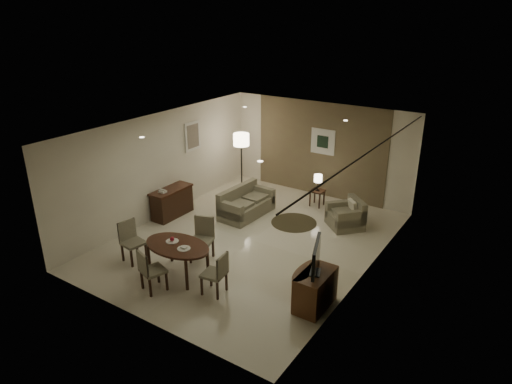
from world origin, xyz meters
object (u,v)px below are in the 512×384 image
Objects in this scene: armchair at (345,214)px; side_table at (317,198)px; dining_table at (178,260)px; sofa at (247,202)px; chair_far at (201,240)px; chair_left at (133,242)px; chair_near at (153,270)px; chair_right at (214,273)px; floor_lamp at (242,164)px; tv_cabinet at (315,290)px; console_desk at (172,202)px.

armchair is 1.77× the size of side_table.
sofa is (-0.50, 3.17, 0.02)m from dining_table.
chair_far is 1.44m from chair_left.
dining_table is 4.38m from armchair.
chair_left reaches higher than armchair.
chair_left reaches higher than dining_table.
chair_near is 1.02× the size of chair_right.
dining_table is at bearing -104.05° from chair_right.
chair_far is at bearing -78.46° from armchair.
dining_table is 3.20× the size of side_table.
chair_left is 1.11× the size of armchair.
floor_lamp reaches higher than chair_left.
chair_left is at bearing -85.68° from floor_lamp.
tv_cabinet is at bearing -64.20° from side_table.
armchair is at bearing 63.64° from dining_table.
chair_right is 3.61m from sofa.
chair_left is (-3.96, -0.67, 0.09)m from tv_cabinet.
chair_left is 0.50× the size of floor_lamp.
chair_far reaches higher than armchair.
side_table is at bearing -80.70° from chair_near.
chair_near is 4.99m from armchair.
console_desk reaches higher than dining_table.
chair_right is (1.03, 0.55, -0.01)m from chair_near.
chair_right is at bearing -87.38° from side_table.
console_desk reaches higher than side_table.
chair_left is at bearing -111.93° from side_table.
chair_left is 3.35m from sofa.
chair_far reaches higher than side_table.
side_table is at bearing -36.75° from sofa.
tv_cabinet is 0.58× the size of sofa.
dining_table is at bearing -74.09° from chair_left.
tv_cabinet is 5.79m from floor_lamp.
chair_far reaches higher than chair_left.
sofa is 2.02m from side_table.
chair_left is 0.57× the size of sofa.
chair_far is (0.04, 1.37, 0.04)m from chair_near.
armchair is (0.95, 4.04, -0.07)m from chair_right.
tv_cabinet is 3.47m from armchair.
sofa is at bearing 82.61° from chair_far.
armchair is (4.04, 1.87, -0.02)m from console_desk.
chair_left is 1.04× the size of chair_right.
dining_table is at bearing -71.02° from floor_lamp.
console_desk is 2.50m from chair_far.
console_desk is at bearing -34.92° from chair_near.
sofa is (-0.47, 3.83, -0.07)m from chair_near.
sofa is 0.87× the size of floor_lamp.
chair_near reaches higher than chair_right.
dining_table is at bearing -99.36° from side_table.
console_desk is 0.82× the size of dining_table.
chair_far reaches higher than tv_cabinet.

